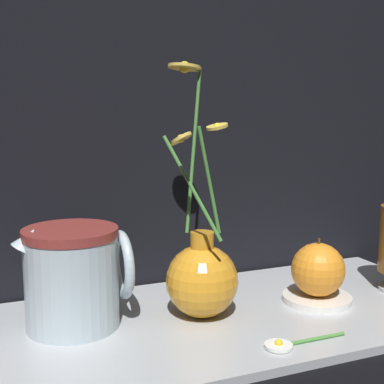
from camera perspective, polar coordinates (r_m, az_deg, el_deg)
ground_plane at (r=0.79m, az=-0.57°, el=-14.35°), size 6.00×6.00×0.00m
shelf at (r=0.78m, az=-0.57°, el=-13.94°), size 0.88×0.34×0.01m
vase_with_flowers at (r=0.78m, az=1.05°, el=-8.89°), size 0.13×0.14×0.36m
ceramic_pitcher at (r=0.75m, az=-12.50°, el=-8.46°), size 0.15×0.13×0.15m
saucer_plate at (r=0.87m, az=13.18°, el=-10.98°), size 0.11×0.11×0.01m
orange_fruit at (r=0.86m, az=13.29°, el=-8.05°), size 0.08×0.08×0.09m
loose_daisy at (r=0.72m, az=10.21°, el=-15.64°), size 0.12×0.04×0.01m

